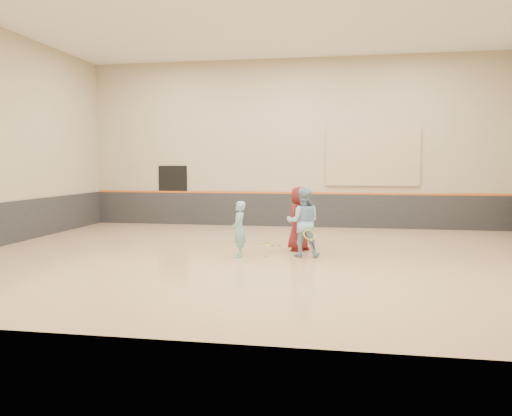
% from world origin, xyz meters
% --- Properties ---
extents(room, '(15.04, 12.04, 6.22)m').
position_xyz_m(room, '(0.00, 0.00, 0.81)').
color(room, tan).
rests_on(room, ground).
extents(wainscot_back, '(14.90, 0.04, 1.20)m').
position_xyz_m(wainscot_back, '(0.00, 5.97, 0.60)').
color(wainscot_back, '#232326').
rests_on(wainscot_back, floor).
extents(accent_stripe, '(14.90, 0.03, 0.06)m').
position_xyz_m(accent_stripe, '(0.00, 5.96, 1.22)').
color(accent_stripe, '#D85914').
rests_on(accent_stripe, wall_back).
extents(acoustic_panel, '(3.20, 0.08, 2.00)m').
position_xyz_m(acoustic_panel, '(2.80, 5.95, 2.50)').
color(acoustic_panel, tan).
rests_on(acoustic_panel, wall_back).
extents(doorway, '(1.10, 0.05, 2.20)m').
position_xyz_m(doorway, '(-4.50, 5.98, 1.10)').
color(doorway, black).
rests_on(doorway, floor).
extents(girl, '(0.42, 0.55, 1.36)m').
position_xyz_m(girl, '(-0.69, -0.19, 0.68)').
color(girl, '#73C7C2').
rests_on(girl, floor).
extents(instructor, '(0.87, 0.70, 1.69)m').
position_xyz_m(instructor, '(0.84, 0.14, 0.84)').
color(instructor, '#8CBCD8').
rests_on(instructor, floor).
extents(young_man, '(0.85, 0.97, 1.68)m').
position_xyz_m(young_man, '(0.67, 0.99, 0.84)').
color(young_man, maroon).
rests_on(young_man, floor).
extents(held_racket, '(0.45, 0.45, 0.52)m').
position_xyz_m(held_racket, '(1.01, -0.27, 0.59)').
color(held_racket, yellow).
rests_on(held_racket, instructor).
extents(spare_racket, '(0.77, 0.77, 0.10)m').
position_xyz_m(spare_racket, '(-0.33, 1.84, 0.05)').
color(spare_racket, '#AFB928').
rests_on(spare_racket, floor).
extents(ball_under_racket, '(0.07, 0.07, 0.07)m').
position_xyz_m(ball_under_racket, '(-0.07, -0.10, 0.03)').
color(ball_under_racket, '#CDD832').
rests_on(ball_under_racket, floor).
extents(ball_in_hand, '(0.07, 0.07, 0.07)m').
position_xyz_m(ball_in_hand, '(0.79, 0.88, 1.14)').
color(ball_in_hand, '#B6CE2F').
rests_on(ball_in_hand, young_man).
extents(ball_beside_spare, '(0.07, 0.07, 0.07)m').
position_xyz_m(ball_beside_spare, '(0.06, 1.59, 0.03)').
color(ball_beside_spare, gold).
rests_on(ball_beside_spare, floor).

